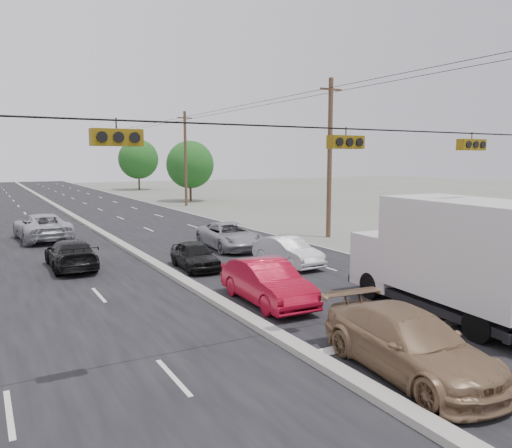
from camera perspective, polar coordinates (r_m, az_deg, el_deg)
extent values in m
plane|color=#606356|center=(13.59, 4.61, -14.22)|extent=(200.00, 200.00, 0.00)
cube|color=black|center=(41.39, -19.13, 0.09)|extent=(20.00, 160.00, 0.02)
cube|color=gray|center=(41.38, -19.14, 0.23)|extent=(0.50, 160.00, 0.20)
cylinder|color=#422D1E|center=(32.12, 8.41, 7.36)|extent=(0.30, 0.30, 10.00)
cube|color=#422D1E|center=(32.40, 8.56, 14.98)|extent=(1.60, 0.12, 0.12)
cylinder|color=#422D1E|center=(54.13, -8.06, 7.37)|extent=(0.30, 0.30, 10.00)
cube|color=#422D1E|center=(54.30, -8.15, 11.91)|extent=(1.60, 0.12, 0.12)
cylinder|color=black|center=(12.65, 4.89, 10.99)|extent=(25.00, 0.04, 0.04)
cube|color=#72590C|center=(10.79, -15.64, 9.50)|extent=(1.05, 0.30, 0.35)
cube|color=#72590C|center=(13.53, 10.21, 9.19)|extent=(1.05, 0.30, 0.35)
cube|color=#72590C|center=(17.14, 23.40, 8.31)|extent=(1.05, 0.30, 0.35)
cylinder|color=#382619|center=(59.82, -7.49, 3.80)|extent=(0.28, 0.28, 2.52)
sphere|color=#134918|center=(59.70, -7.54, 6.75)|extent=(5.60, 5.60, 5.60)
cylinder|color=#382619|center=(83.79, -13.22, 4.82)|extent=(0.28, 0.28, 2.88)
sphere|color=#134918|center=(83.71, -13.30, 7.23)|extent=(6.40, 6.40, 6.40)
cube|color=black|center=(17.52, 20.85, -8.05)|extent=(3.08, 7.63, 0.27)
cube|color=silver|center=(16.56, 23.22, -2.63)|extent=(3.11, 5.53, 2.98)
cube|color=silver|center=(19.27, 15.26, -3.83)|extent=(2.72, 2.23, 1.91)
cylinder|color=black|center=(18.57, 13.01, -6.87)|extent=(0.40, 0.98, 0.96)
cylinder|color=black|center=(19.97, 18.16, -6.04)|extent=(0.40, 0.98, 0.96)
cylinder|color=black|center=(15.20, 24.15, -10.57)|extent=(0.40, 0.98, 0.96)
imported|color=brown|center=(12.47, 17.11, -12.96)|extent=(2.48, 5.20, 1.46)
imported|color=maroon|center=(17.42, 1.27, -6.70)|extent=(1.76, 4.63, 1.51)
imported|color=black|center=(22.96, -7.01, -3.61)|extent=(1.67, 3.76, 1.26)
imported|color=#BBBBBD|center=(23.53, 3.63, -3.19)|extent=(1.68, 4.15, 1.34)
imported|color=gray|center=(27.91, -3.03, -1.39)|extent=(2.70, 5.36, 1.45)
imported|color=black|center=(24.37, -20.40, -3.27)|extent=(1.89, 4.65, 1.35)
imported|color=#A6A8AE|center=(33.51, -23.26, -0.33)|extent=(3.16, 6.13, 1.65)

